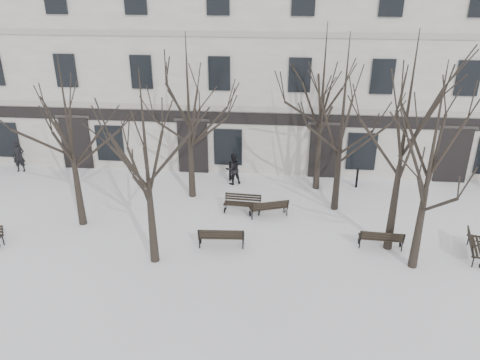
# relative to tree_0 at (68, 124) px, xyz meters

# --- Properties ---
(ground) EXTENTS (100.00, 100.00, 0.00)m
(ground) POSITION_rel_tree_0_xyz_m (7.23, -1.73, -4.52)
(ground) COLOR white
(ground) RESTS_ON ground
(building) EXTENTS (40.40, 10.20, 11.40)m
(building) POSITION_rel_tree_0_xyz_m (7.23, 11.23, 1.00)
(building) COLOR beige
(building) RESTS_ON ground
(tree_0) EXTENTS (5.06, 5.06, 7.23)m
(tree_0) POSITION_rel_tree_0_xyz_m (0.00, 0.00, 0.00)
(tree_0) COLOR black
(tree_0) RESTS_ON ground
(tree_1) EXTENTS (5.08, 5.08, 7.25)m
(tree_1) POSITION_rel_tree_0_xyz_m (3.87, -2.49, 0.02)
(tree_1) COLOR black
(tree_1) RESTS_ON ground
(tree_2) EXTENTS (5.86, 5.86, 8.38)m
(tree_2) POSITION_rel_tree_0_xyz_m (12.83, -0.73, 0.72)
(tree_2) COLOR black
(tree_2) RESTS_ON ground
(tree_3) EXTENTS (5.31, 5.31, 7.58)m
(tree_3) POSITION_rel_tree_0_xyz_m (13.51, -1.94, 0.22)
(tree_3) COLOR black
(tree_3) RESTS_ON ground
(tree_4) EXTENTS (5.44, 5.44, 7.77)m
(tree_4) POSITION_rel_tree_0_xyz_m (4.23, 3.19, 0.34)
(tree_4) COLOR black
(tree_4) RESTS_ON ground
(tree_5) EXTENTS (5.65, 5.65, 8.07)m
(tree_5) POSITION_rel_tree_0_xyz_m (10.29, 4.70, 0.53)
(tree_5) COLOR black
(tree_5) RESTS_ON ground
(tree_6) EXTENTS (5.52, 5.52, 7.89)m
(tree_6) POSITION_rel_tree_0_xyz_m (11.03, 2.51, 0.42)
(tree_6) COLOR black
(tree_6) RESTS_ON ground
(bench_1) EXTENTS (1.85, 0.77, 0.91)m
(bench_1) POSITION_rel_tree_0_xyz_m (6.26, -1.31, -4.02)
(bench_1) COLOR black
(bench_1) RESTS_ON ground
(bench_2) EXTENTS (1.73, 0.72, 0.86)m
(bench_2) POSITION_rel_tree_0_xyz_m (12.53, -0.80, -4.05)
(bench_2) COLOR black
(bench_2) RESTS_ON ground
(bench_3) EXTENTS (1.70, 0.71, 0.84)m
(bench_3) POSITION_rel_tree_0_xyz_m (6.82, 1.76, -4.06)
(bench_3) COLOR black
(bench_3) RESTS_ON ground
(bench_4) EXTENTS (1.80, 1.13, 0.86)m
(bench_4) POSITION_rel_tree_0_xyz_m (8.03, 1.41, -4.05)
(bench_4) COLOR black
(bench_4) RESTS_ON ground
(bench_5) EXTENTS (0.99, 1.82, 0.87)m
(bench_5) POSITION_rel_tree_0_xyz_m (16.00, -1.01, -4.04)
(bench_5) COLOR black
(bench_5) RESTS_ON ground
(bollard_a) EXTENTS (0.14, 0.14, 1.07)m
(bollard_a) POSITION_rel_tree_0_xyz_m (5.84, 5.25, -3.94)
(bollard_a) COLOR black
(bollard_a) RESTS_ON ground
(bollard_b) EXTENTS (0.14, 0.14, 1.06)m
(bollard_b) POSITION_rel_tree_0_xyz_m (12.34, 5.00, -3.95)
(bollard_b) COLOR black
(bollard_b) RESTS_ON ground
(pedestrian_a) EXTENTS (0.71, 0.54, 1.76)m
(pedestrian_a) POSITION_rel_tree_0_xyz_m (-5.76, 5.37, -4.52)
(pedestrian_a) COLOR black
(pedestrian_a) RESTS_ON ground
(pedestrian_b) EXTENTS (0.99, 0.91, 1.64)m
(pedestrian_b) POSITION_rel_tree_0_xyz_m (6.05, 4.84, -4.52)
(pedestrian_b) COLOR black
(pedestrian_b) RESTS_ON ground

